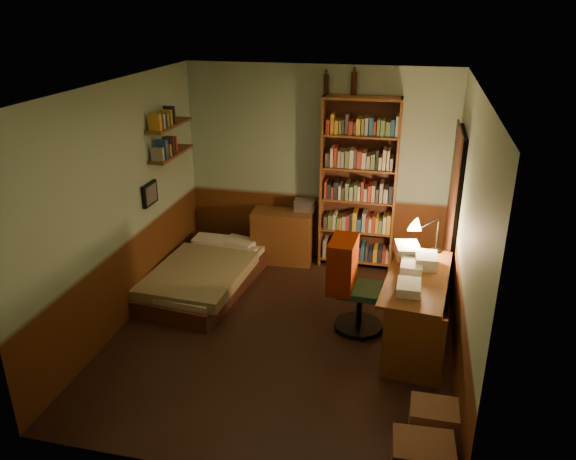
% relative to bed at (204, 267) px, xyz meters
% --- Properties ---
extents(floor, '(3.50, 4.00, 0.02)m').
position_rel_bed_xyz_m(floor, '(1.19, -0.79, -0.29)').
color(floor, black).
rests_on(floor, ground).
extents(ceiling, '(3.50, 4.00, 0.02)m').
position_rel_bed_xyz_m(ceiling, '(1.19, -0.79, 2.33)').
color(ceiling, silver).
rests_on(ceiling, wall_back).
extents(wall_back, '(3.50, 0.02, 2.60)m').
position_rel_bed_xyz_m(wall_back, '(1.19, 1.22, 1.02)').
color(wall_back, gray).
rests_on(wall_back, ground).
extents(wall_left, '(0.02, 4.00, 2.60)m').
position_rel_bed_xyz_m(wall_left, '(-0.57, -0.79, 1.02)').
color(wall_left, gray).
rests_on(wall_left, ground).
extents(wall_right, '(0.02, 4.00, 2.60)m').
position_rel_bed_xyz_m(wall_right, '(2.95, -0.79, 1.02)').
color(wall_right, gray).
rests_on(wall_right, ground).
extents(wall_front, '(3.50, 0.02, 2.60)m').
position_rel_bed_xyz_m(wall_front, '(1.19, -2.80, 1.02)').
color(wall_front, gray).
rests_on(wall_front, ground).
extents(doorway, '(0.06, 0.90, 2.00)m').
position_rel_bed_xyz_m(doorway, '(2.91, 0.51, 0.72)').
color(doorway, black).
rests_on(doorway, ground).
extents(door_trim, '(0.02, 0.98, 2.08)m').
position_rel_bed_xyz_m(door_trim, '(2.88, 0.51, 0.72)').
color(door_trim, '#3E1E12').
rests_on(door_trim, ground).
extents(bed, '(1.20, 1.97, 0.56)m').
position_rel_bed_xyz_m(bed, '(0.00, 0.00, 0.00)').
color(bed, olive).
rests_on(bed, ground).
extents(dresser, '(0.82, 0.44, 0.72)m').
position_rel_bed_xyz_m(dresser, '(0.77, 0.97, 0.08)').
color(dresser, brown).
rests_on(dresser, ground).
extents(mini_stereo, '(0.29, 0.23, 0.15)m').
position_rel_bed_xyz_m(mini_stereo, '(1.04, 1.10, 0.51)').
color(mini_stereo, '#B2B2B7').
rests_on(mini_stereo, dresser).
extents(bookshelf, '(0.97, 0.31, 2.25)m').
position_rel_bed_xyz_m(bookshelf, '(1.75, 1.06, 0.85)').
color(bookshelf, brown).
rests_on(bookshelf, ground).
extents(bottle_left, '(0.07, 0.07, 0.23)m').
position_rel_bed_xyz_m(bottle_left, '(1.28, 1.16, 2.09)').
color(bottle_left, black).
rests_on(bottle_left, bookshelf).
extents(bottle_right, '(0.10, 0.10, 0.27)m').
position_rel_bed_xyz_m(bottle_right, '(1.62, 1.16, 2.10)').
color(bottle_right, black).
rests_on(bottle_right, bookshelf).
extents(desk, '(0.73, 1.48, 0.77)m').
position_rel_bed_xyz_m(desk, '(2.55, -0.65, 0.10)').
color(desk, brown).
rests_on(desk, ground).
extents(paper_stack, '(0.30, 0.37, 0.13)m').
position_rel_bed_xyz_m(paper_stack, '(2.43, -0.19, 0.55)').
color(paper_stack, silver).
rests_on(paper_stack, desk).
extents(desk_lamp, '(0.25, 0.25, 0.66)m').
position_rel_bed_xyz_m(desk_lamp, '(2.73, 0.01, 0.82)').
color(desk_lamp, black).
rests_on(desk_lamp, desk).
extents(office_chair, '(0.45, 0.40, 0.88)m').
position_rel_bed_xyz_m(office_chair, '(1.97, -0.52, 0.16)').
color(office_chair, '#264D32').
rests_on(office_chair, ground).
extents(red_jacket, '(0.30, 0.50, 0.57)m').
position_rel_bed_xyz_m(red_jacket, '(1.89, -0.71, 0.88)').
color(red_jacket, '#8F2200').
rests_on(red_jacket, office_chair).
extents(wall_shelf_lower, '(0.20, 0.90, 0.03)m').
position_rel_bed_xyz_m(wall_shelf_lower, '(-0.45, 0.31, 1.32)').
color(wall_shelf_lower, brown).
rests_on(wall_shelf_lower, wall_left).
extents(wall_shelf_upper, '(0.20, 0.90, 0.03)m').
position_rel_bed_xyz_m(wall_shelf_upper, '(-0.45, 0.31, 1.67)').
color(wall_shelf_upper, brown).
rests_on(wall_shelf_upper, wall_left).
extents(framed_picture, '(0.04, 0.32, 0.26)m').
position_rel_bed_xyz_m(framed_picture, '(-0.53, -0.19, 0.97)').
color(framed_picture, black).
rests_on(framed_picture, wall_left).
extents(cardboard_box_b, '(0.39, 0.32, 0.27)m').
position_rel_bed_xyz_m(cardboard_box_b, '(2.75, -1.99, -0.14)').
color(cardboard_box_b, '#8C6041').
rests_on(cardboard_box_b, ground).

